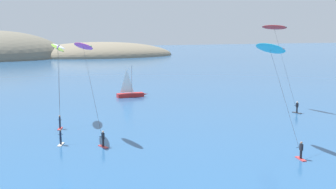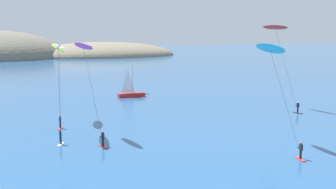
{
  "view_description": "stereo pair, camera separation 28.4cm",
  "coord_description": "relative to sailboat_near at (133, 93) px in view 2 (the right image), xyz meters",
  "views": [
    {
      "loc": [
        -26.43,
        -12.0,
        11.97
      ],
      "look_at": [
        -8.46,
        31.07,
        4.8
      ],
      "focal_mm": 45.0,
      "sensor_mm": 36.0,
      "label": 1
    },
    {
      "loc": [
        -26.17,
        -12.11,
        11.97
      ],
      "look_at": [
        -8.46,
        31.07,
        4.8
      ],
      "focal_mm": 45.0,
      "sensor_mm": 36.0,
      "label": 2
    }
  ],
  "objects": [
    {
      "name": "kitesurfer_red",
      "position": [
        16.93,
        -18.96,
        10.65
      ],
      "size": [
        1.91,
        8.65,
        12.8
      ],
      "color": "#2D2D33",
      "rests_on": "ground"
    },
    {
      "name": "kitesurfer_white",
      "position": [
        -14.91,
        -15.82,
        8.54
      ],
      "size": [
        2.64,
        8.47,
        10.28
      ],
      "color": "red",
      "rests_on": "ground"
    },
    {
      "name": "kitesurfer_cyan",
      "position": [
        3.48,
        -36.28,
        8.79
      ],
      "size": [
        1.74,
        9.21,
        10.71
      ],
      "color": "red",
      "rests_on": "ground"
    },
    {
      "name": "kitesurfer_lime",
      "position": [
        -16.24,
        -24.31,
        8.8
      ],
      "size": [
        2.41,
        7.87,
        10.52
      ],
      "color": "silver",
      "rests_on": "ground"
    },
    {
      "name": "headland_island",
      "position": [
        -8.76,
        123.81,
        -0.64
      ],
      "size": [
        114.0,
        52.14,
        23.78
      ],
      "color": "#6B6656",
      "rests_on": "ground"
    },
    {
      "name": "kitesurfer_magenta",
      "position": [
        -13.57,
        -25.84,
        8.76
      ],
      "size": [
        2.16,
        8.39,
        10.69
      ],
      "color": "red",
      "rests_on": "ground"
    },
    {
      "name": "sailboat_near",
      "position": [
        0.0,
        0.0,
        0.0
      ],
      "size": [
        5.88,
        1.4,
        5.7
      ],
      "color": "#B22323",
      "rests_on": "ground"
    }
  ]
}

